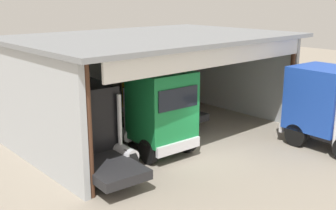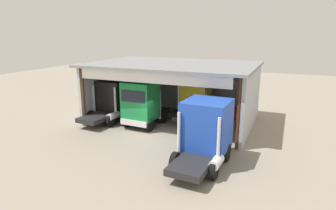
# 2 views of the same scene
# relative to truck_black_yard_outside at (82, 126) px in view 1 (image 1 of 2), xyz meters

# --- Properties ---
(ground_plane) EXTENTS (80.00, 80.00, 0.00)m
(ground_plane) POSITION_rel_truck_black_yard_outside_xyz_m (5.11, -2.62, -1.83)
(ground_plane) COLOR gray
(ground_plane) RESTS_ON ground
(workshop_shed) EXTENTS (13.60, 9.51, 5.08)m
(workshop_shed) POSITION_rel_truck_black_yard_outside_xyz_m (5.11, 2.60, 1.68)
(workshop_shed) COLOR #ADB2B7
(workshop_shed) RESTS_ON ground
(truck_black_yard_outside) EXTENTS (2.82, 5.48, 3.46)m
(truck_black_yard_outside) POSITION_rel_truck_black_yard_outside_xyz_m (0.00, 0.00, 0.00)
(truck_black_yard_outside) COLOR black
(truck_black_yard_outside) RESTS_ON ground
(truck_green_left_bay) EXTENTS (2.68, 4.84, 3.79)m
(truck_green_left_bay) POSITION_rel_truck_black_yard_outside_xyz_m (3.38, -0.79, 0.13)
(truck_green_left_bay) COLOR #197F3D
(truck_green_left_bay) RESTS_ON ground
(truck_yellow_right_bay) EXTENTS (2.79, 4.86, 3.77)m
(truck_yellow_right_bay) POSITION_rel_truck_black_yard_outside_xyz_m (6.56, 3.14, 0.15)
(truck_yellow_right_bay) COLOR yellow
(truck_yellow_right_bay) RESTS_ON ground
(truck_blue_center_right_bay) EXTENTS (2.78, 5.28, 3.74)m
(truck_blue_center_right_bay) POSITION_rel_truck_black_yard_outside_xyz_m (9.96, -5.27, 0.15)
(truck_blue_center_right_bay) COLOR #1E47B7
(truck_blue_center_right_bay) RESTS_ON ground
(oil_drum) EXTENTS (0.58, 0.58, 0.87)m
(oil_drum) POSITION_rel_truck_black_yard_outside_xyz_m (8.77, 5.27, -1.39)
(oil_drum) COLOR #197233
(oil_drum) RESTS_ON ground
(tool_cart) EXTENTS (0.90, 0.60, 1.00)m
(tool_cart) POSITION_rel_truck_black_yard_outside_xyz_m (9.96, 4.45, -1.33)
(tool_cart) COLOR red
(tool_cart) RESTS_ON ground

